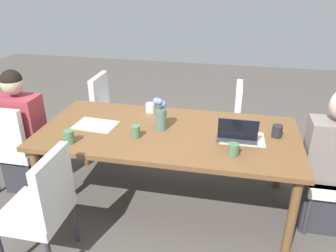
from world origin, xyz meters
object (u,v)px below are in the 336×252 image
Objects in this scene: person_head_right_left_near at (23,138)px; coffee_mug_far_left at (233,149)px; chair_near_right_mid at (110,110)px; coffee_mug_centre_right at (150,108)px; chair_head_left_left_mid at (333,168)px; person_head_left_left_mid at (328,169)px; coffee_mug_near_right at (136,132)px; coffee_mug_centre_left at (69,137)px; coffee_mug_near_left at (277,131)px; chair_head_right_left_near at (14,144)px; chair_near_left_far at (247,122)px; dining_table at (168,138)px; chair_far_right_near at (42,204)px; laptop_head_left_left_mid at (237,135)px; flower_vase at (161,115)px.

person_head_right_left_near is 12.91× the size of coffee_mug_far_left.
coffee_mug_centre_right is (-0.61, 0.49, 0.27)m from chair_near_right_mid.
chair_head_left_left_mid is 0.10m from person_head_left_left_mid.
coffee_mug_near_right is (-1.16, 0.13, 0.25)m from person_head_right_left_near.
coffee_mug_centre_left reaches higher than coffee_mug_centre_right.
chair_head_left_left_mid reaches higher than coffee_mug_near_left.
chair_head_right_left_near is 2.35m from chair_near_left_far.
coffee_mug_centre_left is at bearing 3.17° from coffee_mug_far_left.
chair_near_right_mid is (2.19, -0.87, -0.03)m from person_head_left_left_mid.
chair_near_right_mid is at bearing -121.64° from chair_head_right_left_near.
chair_far_right_near is (0.72, 0.85, -0.16)m from dining_table.
person_head_right_left_near reaches higher than chair_head_left_left_mid.
coffee_mug_near_right is (0.82, 0.13, 0.01)m from laptop_head_left_left_mid.
flower_vase is 3.26× the size of coffee_mug_centre_right.
chair_head_left_left_mid is 2.81× the size of laptop_head_left_left_mid.
coffee_mug_centre_right is at bearing -39.35° from coffee_mug_far_left.
chair_near_right_mid is 10.17× the size of coffee_mug_centre_right.
coffee_mug_centre_right is at bearing -122.68° from coffee_mug_centre_left.
laptop_head_left_left_mid is at bearing 82.77° from chair_near_left_far.
chair_near_left_far is at bearing -96.72° from coffee_mug_far_left.
laptop_head_left_left_mid is (-1.98, 0.00, 0.25)m from person_head_right_left_near.
coffee_mug_near_left is at bearing -2.64° from chair_head_left_left_mid.
person_head_right_left_near reaches higher than coffee_mug_near_left.
chair_head_right_left_near is at bearing -5.28° from coffee_mug_far_left.
chair_head_right_left_near is at bearing -45.31° from chair_far_right_near.
coffee_mug_near_right reaches higher than dining_table.
person_head_left_left_mid is at bearing -160.05° from coffee_mug_far_left.
chair_head_left_left_mid and chair_near_right_mid have the same top height.
person_head_left_left_mid reaches higher than chair_near_right_mid.
coffee_mug_centre_left is (1.42, 1.21, 0.28)m from chair_near_left_far.
chair_head_left_left_mid and chair_near_left_far have the same top height.
chair_head_left_left_mid reaches higher than coffee_mug_near_right.
coffee_mug_near_left is (0.48, -0.02, 0.28)m from chair_head_left_left_mid.
dining_table is at bearing -3.05° from laptop_head_left_left_mid.
coffee_mug_near_right is (-0.49, -0.69, 0.28)m from chair_far_right_near.
chair_near_right_mid is at bearing -38.38° from coffee_mug_centre_right.
chair_far_right_near is 1.00× the size of chair_near_right_mid.
chair_head_left_left_mid is 1.66m from coffee_mug_near_right.
person_head_left_left_mid reaches higher than dining_table.
chair_far_right_near is 1.72m from chair_near_right_mid.
coffee_mug_far_left is at bearing 172.41° from person_head_right_left_near.
chair_near_left_far is at bearing -48.63° from chair_head_left_left_mid.
person_head_left_left_mid reaches higher than coffee_mug_near_left.
coffee_mug_near_left is at bearing 105.26° from chair_near_left_far.
coffee_mug_centre_left is (0.00, -0.49, 0.28)m from chair_far_right_near.
coffee_mug_centre_left is at bearing 11.34° from chair_head_left_left_mid.
coffee_mug_centre_right is at bearing -160.57° from person_head_right_left_near.
chair_head_left_left_mid is (-2.78, -0.09, -0.03)m from person_head_right_left_near.
chair_near_left_far is at bearing -156.22° from chair_head_right_left_near.
laptop_head_left_left_mid is 0.83m from coffee_mug_near_right.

